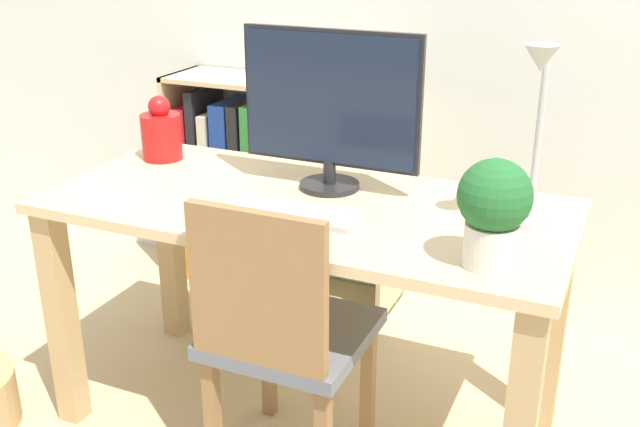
{
  "coord_description": "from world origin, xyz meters",
  "views": [
    {
      "loc": [
        0.82,
        -1.75,
        1.45
      ],
      "look_at": [
        0.0,
        0.1,
        0.65
      ],
      "focal_mm": 42.0,
      "sensor_mm": 36.0,
      "label": 1
    }
  ],
  "objects_px": {
    "monitor": "(330,104)",
    "chair": "(281,331)",
    "vase": "(161,133)",
    "keyboard": "(291,212)",
    "potted_plant": "(494,208)",
    "bookshelf": "(247,193)",
    "desk_lamp": "(537,120)"
  },
  "relations": [
    {
      "from": "desk_lamp",
      "to": "potted_plant",
      "type": "bearing_deg",
      "value": -100.27
    },
    {
      "from": "desk_lamp",
      "to": "monitor",
      "type": "bearing_deg",
      "value": 169.61
    },
    {
      "from": "chair",
      "to": "desk_lamp",
      "type": "bearing_deg",
      "value": 19.67
    },
    {
      "from": "potted_plant",
      "to": "bookshelf",
      "type": "distance_m",
      "value": 1.57
    },
    {
      "from": "monitor",
      "to": "chair",
      "type": "distance_m",
      "value": 0.64
    },
    {
      "from": "vase",
      "to": "chair",
      "type": "height_order",
      "value": "vase"
    },
    {
      "from": "monitor",
      "to": "desk_lamp",
      "type": "relative_size",
      "value": 1.12
    },
    {
      "from": "monitor",
      "to": "vase",
      "type": "relative_size",
      "value": 2.54
    },
    {
      "from": "keyboard",
      "to": "chair",
      "type": "height_order",
      "value": "chair"
    },
    {
      "from": "chair",
      "to": "vase",
      "type": "bearing_deg",
      "value": 140.54
    },
    {
      "from": "keyboard",
      "to": "potted_plant",
      "type": "height_order",
      "value": "potted_plant"
    },
    {
      "from": "monitor",
      "to": "desk_lamp",
      "type": "distance_m",
      "value": 0.58
    },
    {
      "from": "vase",
      "to": "desk_lamp",
      "type": "height_order",
      "value": "desk_lamp"
    },
    {
      "from": "vase",
      "to": "potted_plant",
      "type": "xyz_separation_m",
      "value": [
        1.14,
        -0.37,
        0.05
      ]
    },
    {
      "from": "chair",
      "to": "monitor",
      "type": "bearing_deg",
      "value": 87.48
    },
    {
      "from": "monitor",
      "to": "potted_plant",
      "type": "bearing_deg",
      "value": -32.13
    },
    {
      "from": "chair",
      "to": "bookshelf",
      "type": "height_order",
      "value": "bookshelf"
    },
    {
      "from": "vase",
      "to": "desk_lamp",
      "type": "xyz_separation_m",
      "value": [
        1.18,
        -0.14,
        0.2
      ]
    },
    {
      "from": "potted_plant",
      "to": "monitor",
      "type": "bearing_deg",
      "value": 147.87
    },
    {
      "from": "potted_plant",
      "to": "desk_lamp",
      "type": "bearing_deg",
      "value": 79.73
    },
    {
      "from": "vase",
      "to": "chair",
      "type": "bearing_deg",
      "value": -33.11
    },
    {
      "from": "potted_plant",
      "to": "bookshelf",
      "type": "relative_size",
      "value": 0.27
    },
    {
      "from": "keyboard",
      "to": "potted_plant",
      "type": "xyz_separation_m",
      "value": [
        0.54,
        -0.09,
        0.13
      ]
    },
    {
      "from": "monitor",
      "to": "potted_plant",
      "type": "height_order",
      "value": "monitor"
    },
    {
      "from": "monitor",
      "to": "keyboard",
      "type": "distance_m",
      "value": 0.34
    },
    {
      "from": "keyboard",
      "to": "bookshelf",
      "type": "xyz_separation_m",
      "value": [
        -0.63,
        0.86,
        -0.32
      ]
    },
    {
      "from": "chair",
      "to": "keyboard",
      "type": "bearing_deg",
      "value": 97.31
    },
    {
      "from": "monitor",
      "to": "vase",
      "type": "xyz_separation_m",
      "value": [
        -0.6,
        0.04,
        -0.16
      ]
    },
    {
      "from": "bookshelf",
      "to": "monitor",
      "type": "bearing_deg",
      "value": -44.43
    },
    {
      "from": "monitor",
      "to": "chair",
      "type": "bearing_deg",
      "value": -86.17
    },
    {
      "from": "keyboard",
      "to": "chair",
      "type": "distance_m",
      "value": 0.31
    },
    {
      "from": "monitor",
      "to": "bookshelf",
      "type": "xyz_separation_m",
      "value": [
        -0.63,
        0.62,
        -0.56
      ]
    }
  ]
}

